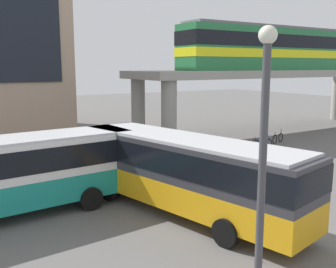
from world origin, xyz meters
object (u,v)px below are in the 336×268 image
(bus_secondary, at_px, (5,170))
(bicycle_blue, at_px, (262,144))
(bicycle_black, at_px, (278,138))
(train, at_px, (289,48))
(bus_main, at_px, (184,167))

(bus_secondary, height_order, bicycle_blue, bus_secondary)
(bicycle_blue, distance_m, bicycle_black, 2.96)
(train, xyz_separation_m, bicycle_black, (-5.32, -3.93, -7.29))
(train, relative_size, bus_secondary, 2.10)
(bicycle_black, bearing_deg, bus_main, -150.06)
(train, distance_m, bicycle_black, 9.84)
(bus_main, height_order, bicycle_blue, bus_main)
(bicycle_blue, relative_size, bicycle_black, 1.00)
(bus_secondary, bearing_deg, train, 18.97)
(bicycle_blue, height_order, bicycle_black, same)
(train, distance_m, bicycle_blue, 11.96)
(train, distance_m, bus_main, 24.66)
(bus_secondary, bearing_deg, bicycle_black, 13.79)
(bicycle_blue, bearing_deg, bus_main, -147.87)
(train, relative_size, bicycle_blue, 13.53)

